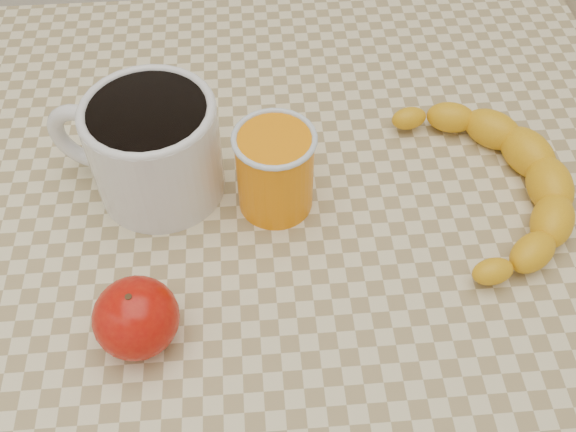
{
  "coord_description": "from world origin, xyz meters",
  "views": [
    {
      "loc": [
        -0.03,
        -0.37,
        1.24
      ],
      "look_at": [
        0.0,
        0.0,
        0.77
      ],
      "focal_mm": 40.0,
      "sensor_mm": 36.0,
      "label": 1
    }
  ],
  "objects": [
    {
      "name": "table",
      "position": [
        0.0,
        0.0,
        0.66
      ],
      "size": [
        0.8,
        0.8,
        0.75
      ],
      "color": "beige",
      "rests_on": "ground"
    },
    {
      "name": "coffee_mug",
      "position": [
        -0.13,
        0.07,
        0.81
      ],
      "size": [
        0.19,
        0.16,
        0.11
      ],
      "color": "silver",
      "rests_on": "table"
    },
    {
      "name": "orange_juice_glass",
      "position": [
        -0.01,
        0.04,
        0.8
      ],
      "size": [
        0.08,
        0.08,
        0.09
      ],
      "color": "orange",
      "rests_on": "table"
    },
    {
      "name": "apple",
      "position": [
        -0.13,
        -0.11,
        0.78
      ],
      "size": [
        0.09,
        0.09,
        0.07
      ],
      "color": "#A00805",
      "rests_on": "table"
    },
    {
      "name": "banana",
      "position": [
        0.2,
        0.03,
        0.77
      ],
      "size": [
        0.19,
        0.27,
        0.04
      ],
      "primitive_type": null,
      "rotation": [
        0.0,
        0.0,
        0.0
      ],
      "color": "yellow",
      "rests_on": "table"
    }
  ]
}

